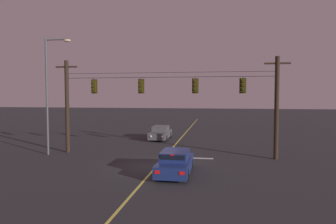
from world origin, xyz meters
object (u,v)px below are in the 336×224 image
object	(u,v)px
traffic_light_leftmost	(94,86)
traffic_light_right_inner	(243,85)
traffic_light_left_inner	(141,86)
street_lamp_corner	(50,86)
car_waiting_near_lane	(175,163)
traffic_light_centre	(195,86)
car_oncoming_lead	(161,133)

from	to	relation	value
traffic_light_leftmost	traffic_light_right_inner	world-z (taller)	same
traffic_light_left_inner	street_lamp_corner	bearing A→B (deg)	-170.58
car_waiting_near_lane	street_lamp_corner	world-z (taller)	street_lamp_corner
traffic_light_centre	traffic_light_leftmost	bearing A→B (deg)	180.00
car_oncoming_lead	car_waiting_near_lane	bearing A→B (deg)	-75.68
car_waiting_near_lane	street_lamp_corner	distance (m)	11.97
traffic_light_centre	traffic_light_right_inner	size ratio (longest dim) A/B	1.00
car_waiting_near_lane	car_oncoming_lead	bearing A→B (deg)	104.32
traffic_light_right_inner	car_waiting_near_lane	distance (m)	8.16
car_oncoming_lead	street_lamp_corner	xyz separation A→B (m)	(-6.75, -9.65, 4.65)
traffic_light_right_inner	traffic_light_centre	bearing A→B (deg)	180.00
traffic_light_left_inner	car_waiting_near_lane	world-z (taller)	traffic_light_left_inner
traffic_light_leftmost	car_waiting_near_lane	bearing A→B (deg)	-35.75
traffic_light_leftmost	car_oncoming_lead	xyz separation A→B (m)	(3.72, 8.52, -4.66)
traffic_light_leftmost	traffic_light_left_inner	bearing A→B (deg)	0.00
traffic_light_right_inner	car_waiting_near_lane	bearing A→B (deg)	-129.01
traffic_light_right_inner	street_lamp_corner	size ratio (longest dim) A/B	0.14
traffic_light_leftmost	car_waiting_near_lane	size ratio (longest dim) A/B	0.28
traffic_light_leftmost	car_waiting_near_lane	world-z (taller)	traffic_light_leftmost
car_waiting_near_lane	traffic_light_left_inner	bearing A→B (deg)	123.27
traffic_light_leftmost	traffic_light_right_inner	size ratio (longest dim) A/B	1.00
traffic_light_leftmost	car_waiting_near_lane	xyz separation A→B (m)	(7.22, -5.20, -4.66)
traffic_light_leftmost	traffic_light_left_inner	distance (m)	3.81
traffic_light_leftmost	traffic_light_left_inner	xyz separation A→B (m)	(3.81, 0.00, 0.00)
traffic_light_left_inner	traffic_light_leftmost	bearing A→B (deg)	180.00
traffic_light_leftmost	traffic_light_left_inner	world-z (taller)	same
traffic_light_centre	street_lamp_corner	distance (m)	11.07
traffic_light_left_inner	traffic_light_centre	size ratio (longest dim) A/B	1.00
car_oncoming_lead	street_lamp_corner	distance (m)	12.66
traffic_light_right_inner	street_lamp_corner	xyz separation A→B (m)	(-14.47, -1.14, -0.02)
car_oncoming_lead	street_lamp_corner	world-z (taller)	street_lamp_corner
traffic_light_leftmost	traffic_light_centre	world-z (taller)	same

